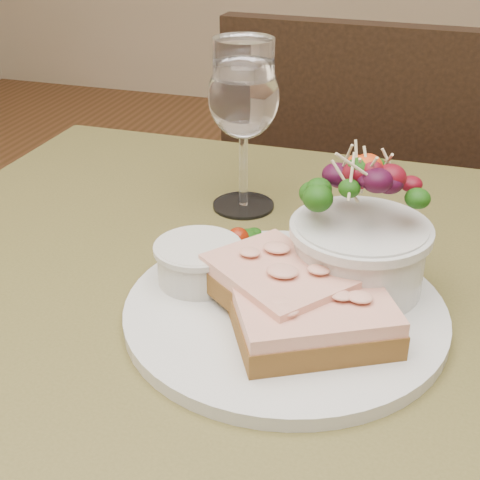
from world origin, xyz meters
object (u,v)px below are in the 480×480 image
(chair_far, at_px, (352,311))
(wine_glass, at_px, (244,102))
(ramekin, at_px, (198,261))
(dinner_plate, at_px, (285,311))
(sandwich_front, at_px, (314,318))
(sandwich_back, at_px, (277,284))
(salad_bowl, at_px, (361,226))
(cafe_table, at_px, (248,402))

(chair_far, xyz_separation_m, wine_glass, (-0.08, -0.51, 0.58))
(chair_far, distance_m, wine_glass, 0.77)
(ramekin, bearing_deg, chair_far, 84.66)
(dinner_plate, xyz_separation_m, sandwich_front, (0.03, -0.03, 0.02))
(dinner_plate, bearing_deg, sandwich_back, -131.38)
(salad_bowl, bearing_deg, dinner_plate, -136.68)
(cafe_table, height_order, ramekin, ramekin)
(salad_bowl, bearing_deg, chair_far, 96.29)
(sandwich_front, relative_size, salad_bowl, 1.17)
(dinner_plate, relative_size, salad_bowl, 2.15)
(chair_far, height_order, sandwich_back, chair_far)
(cafe_table, height_order, chair_far, chair_far)
(sandwich_front, height_order, salad_bowl, salad_bowl)
(sandwich_front, distance_m, ramekin, 0.13)
(ramekin, distance_m, wine_glass, 0.20)
(sandwich_back, height_order, ramekin, sandwich_back)
(chair_far, relative_size, salad_bowl, 7.09)
(ramekin, bearing_deg, salad_bowl, 13.65)
(dinner_plate, relative_size, sandwich_back, 1.94)
(cafe_table, bearing_deg, sandwich_back, -10.01)
(sandwich_back, bearing_deg, salad_bowl, 81.15)
(cafe_table, xyz_separation_m, wine_glass, (-0.07, 0.20, 0.22))
(ramekin, distance_m, salad_bowl, 0.15)
(dinner_plate, bearing_deg, sandwich_front, -47.74)
(cafe_table, height_order, salad_bowl, salad_bowl)
(chair_far, xyz_separation_m, dinner_plate, (0.02, -0.70, 0.46))
(cafe_table, relative_size, sandwich_back, 5.67)
(sandwich_front, bearing_deg, cafe_table, 124.78)
(cafe_table, bearing_deg, chair_far, 89.09)
(ramekin, xyz_separation_m, wine_glass, (-0.01, 0.18, 0.09))
(cafe_table, xyz_separation_m, sandwich_front, (0.06, -0.03, 0.13))
(dinner_plate, xyz_separation_m, sandwich_back, (-0.01, -0.01, 0.03))
(chair_far, distance_m, sandwich_back, 0.86)
(salad_bowl, distance_m, wine_glass, 0.22)
(chair_far, relative_size, wine_glass, 5.14)
(ramekin, height_order, wine_glass, wine_glass)
(chair_far, bearing_deg, cafe_table, 91.57)
(cafe_table, height_order, sandwich_back, sandwich_back)
(dinner_plate, distance_m, salad_bowl, 0.10)
(dinner_plate, bearing_deg, salad_bowl, 43.32)
(sandwich_front, bearing_deg, dinner_plate, 103.98)
(chair_far, relative_size, sandwich_back, 6.38)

